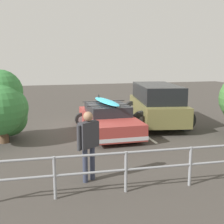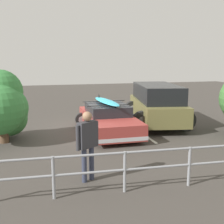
{
  "view_description": "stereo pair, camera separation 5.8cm",
  "coord_description": "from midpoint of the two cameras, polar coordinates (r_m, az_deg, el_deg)",
  "views": [
    {
      "loc": [
        2.13,
        11.68,
        2.96
      ],
      "look_at": [
        -0.74,
        1.34,
        0.95
      ],
      "focal_mm": 45.0,
      "sensor_mm": 36.0,
      "label": 1
    },
    {
      "loc": [
        2.07,
        11.7,
        2.96
      ],
      "look_at": [
        -0.74,
        1.34,
        0.95
      ],
      "focal_mm": 45.0,
      "sensor_mm": 36.0,
      "label": 2
    }
  ],
  "objects": [
    {
      "name": "person_bystander",
      "position": [
        6.84,
        -4.75,
        -5.67
      ],
      "size": [
        0.6,
        0.42,
        1.75
      ],
      "color": "#33384C",
      "rests_on": "ground"
    },
    {
      "name": "parking_stripe",
      "position": [
        12.06,
        5.23,
        -3.63
      ],
      "size": [
        0.12,
        4.11,
        0.0
      ],
      "primitive_type": "cube",
      "rotation": [
        0.0,
        0.0,
        1.57
      ],
      "color": "silver",
      "rests_on": "ground"
    },
    {
      "name": "bush_near_left",
      "position": [
        10.82,
        -21.33,
        0.94
      ],
      "size": [
        2.03,
        2.5,
        2.62
      ],
      "color": "brown",
      "rests_on": "ground"
    },
    {
      "name": "ground_plane",
      "position": [
        12.24,
        -4.85,
        -3.46
      ],
      "size": [
        44.0,
        44.0,
        0.02
      ],
      "primitive_type": "cube",
      "color": "#423D38",
      "rests_on": "ground"
    },
    {
      "name": "sedan_car",
      "position": [
        11.6,
        -0.69,
        -1.32
      ],
      "size": [
        2.45,
        4.51,
        1.43
      ],
      "color": "#9E3833",
      "rests_on": "ground"
    },
    {
      "name": "suv_car",
      "position": [
        13.15,
        9.18,
        1.71
      ],
      "size": [
        3.2,
        4.95,
        1.84
      ],
      "color": "brown",
      "rests_on": "ground"
    },
    {
      "name": "railing_fence",
      "position": [
        7.31,
        21.25,
        -8.65
      ],
      "size": [
        11.03,
        0.72,
        0.96
      ],
      "color": "gray",
      "rests_on": "ground"
    }
  ]
}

